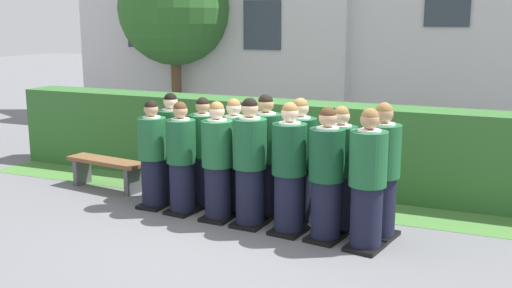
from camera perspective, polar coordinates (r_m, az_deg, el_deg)
ground_plane at (r=8.04m, az=-0.64°, el=-7.65°), size 60.00×60.00×0.00m
student_front_row_0 at (r=8.74m, az=-9.64°, el=-1.21°), size 0.40×0.49×1.55m
student_front_row_1 at (r=8.42m, az=-6.99°, el=-1.57°), size 0.42×0.52×1.56m
student_front_row_2 at (r=8.09m, az=-3.63°, el=-1.90°), size 0.42×0.51×1.60m
student_front_row_3 at (r=7.83m, az=-0.56°, el=-2.05°), size 0.44×0.50×1.68m
student_front_row_4 at (r=7.57m, az=3.12°, el=-2.62°), size 0.44×0.55×1.66m
student_front_row_5 at (r=7.37m, az=6.61°, el=-3.16°), size 0.46×0.55×1.65m
student_front_row_6 at (r=7.15m, az=10.39°, el=-3.63°), size 0.46×0.54×1.68m
student_rear_row_0 at (r=9.09m, az=-7.87°, el=-0.49°), size 0.43×0.53×1.60m
student_rear_row_1 at (r=8.75m, az=-4.93°, el=-0.97°), size 0.41×0.51×1.57m
student_rear_row_2 at (r=8.42m, az=-2.06°, el=-1.37°), size 0.42×0.50×1.60m
student_rear_row_3 at (r=8.22m, az=0.89°, el=-1.40°), size 0.47×0.54×1.68m
student_rear_row_4 at (r=7.99m, az=4.10°, el=-1.87°), size 0.43×0.54×1.66m
student_rear_row_5 at (r=7.73m, az=7.85°, el=-2.64°), size 0.42×0.52×1.61m
student_rear_row_6 at (r=7.55m, az=11.67°, el=-2.81°), size 0.47×0.56×1.69m
hedge at (r=9.70m, az=4.29°, el=-0.11°), size 10.60×0.70×1.37m
oak_tree_left at (r=14.63m, az=-7.63°, el=12.43°), size 2.63×2.63×4.19m
wooden_bench at (r=9.91m, az=-13.83°, el=-2.13°), size 1.44×0.55×0.48m
lawn_strip at (r=9.14m, az=2.57°, el=-5.22°), size 10.60×0.90×0.01m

